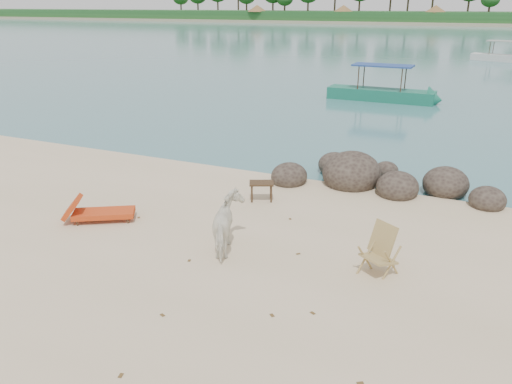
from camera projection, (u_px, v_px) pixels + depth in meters
water at (464, 34)px, 86.71m from camera, size 400.00×400.00×0.00m
far_shore at (478, 21)px, 154.94m from camera, size 420.00×90.00×1.40m
far_scenery at (476, 12)px, 125.42m from camera, size 420.00×18.00×9.50m
boulders at (374, 179)px, 14.52m from camera, size 6.40×2.90×1.28m
cow at (229, 226)px, 10.56m from camera, size 1.18×1.57×1.21m
side_table at (261, 192)px, 13.40m from camera, size 0.75×0.64×0.52m
lounge_chair at (104, 211)px, 12.16m from camera, size 1.89×1.48×0.55m
deck_chair at (379, 253)px, 9.67m from camera, size 0.88×0.90×0.96m
boat_near at (383, 71)px, 27.24m from camera, size 6.51×1.58×3.15m
boat_mid at (505, 44)px, 46.17m from camera, size 6.29×2.97×2.99m
dead_leaves at (235, 306)px, 8.80m from camera, size 8.90×6.50×0.00m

